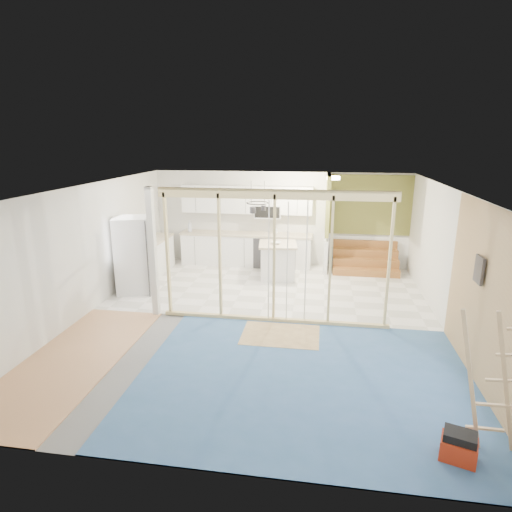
% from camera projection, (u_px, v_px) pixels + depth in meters
% --- Properties ---
extents(room, '(7.01, 8.01, 2.61)m').
position_uv_depth(room, '(258.00, 257.00, 8.09)').
color(room, slate).
rests_on(room, ground).
extents(floor_overlays, '(7.00, 8.00, 0.03)m').
position_uv_depth(floor_overlays, '(262.00, 319.00, 8.48)').
color(floor_overlays, white).
rests_on(floor_overlays, room).
extents(stud_frame, '(4.66, 0.14, 2.60)m').
position_uv_depth(stud_frame, '(246.00, 242.00, 8.05)').
color(stud_frame, tan).
rests_on(stud_frame, room).
extents(base_cabinets, '(4.45, 2.24, 0.93)m').
position_uv_depth(base_cabinets, '(219.00, 251.00, 11.75)').
color(base_cabinets, white).
rests_on(base_cabinets, room).
extents(upper_cabinets, '(3.60, 0.41, 0.85)m').
position_uv_depth(upper_cabinets, '(249.00, 201.00, 11.71)').
color(upper_cabinets, white).
rests_on(upper_cabinets, room).
extents(green_partition, '(2.25, 1.51, 2.60)m').
position_uv_depth(green_partition, '(355.00, 237.00, 11.36)').
color(green_partition, olive).
rests_on(green_partition, room).
extents(pot_rack, '(0.52, 0.52, 0.72)m').
position_uv_depth(pot_rack, '(257.00, 205.00, 9.75)').
color(pot_rack, black).
rests_on(pot_rack, room).
extents(sheathing_panel, '(0.02, 4.00, 2.60)m').
position_uv_depth(sheathing_panel, '(495.00, 308.00, 5.67)').
color(sheathing_panel, tan).
rests_on(sheathing_panel, room).
extents(electrical_panel, '(0.04, 0.30, 0.40)m').
position_uv_depth(electrical_panel, '(479.00, 270.00, 6.15)').
color(electrical_panel, '#39393E').
rests_on(electrical_panel, room).
extents(ceiling_light, '(0.32, 0.32, 0.08)m').
position_uv_depth(ceiling_light, '(333.00, 178.00, 10.41)').
color(ceiling_light, '#FFEABF').
rests_on(ceiling_light, room).
extents(fridge, '(0.98, 0.94, 1.77)m').
position_uv_depth(fridge, '(133.00, 255.00, 9.79)').
color(fridge, silver).
rests_on(fridge, room).
extents(island, '(1.04, 1.04, 0.92)m').
position_uv_depth(island, '(278.00, 261.00, 10.87)').
color(island, white).
rests_on(island, room).
extents(bowl, '(0.26, 0.26, 0.06)m').
position_uv_depth(bowl, '(276.00, 243.00, 10.69)').
color(bowl, white).
rests_on(bowl, island).
extents(soap_bottle_a, '(0.13, 0.13, 0.32)m').
position_uv_depth(soap_bottle_a, '(190.00, 226.00, 12.00)').
color(soap_bottle_a, silver).
rests_on(soap_bottle_a, base_cabinets).
extents(soap_bottle_b, '(0.09, 0.09, 0.18)m').
position_uv_depth(soap_bottle_b, '(276.00, 230.00, 11.80)').
color(soap_bottle_b, white).
rests_on(soap_bottle_b, base_cabinets).
extents(toolbox, '(0.45, 0.39, 0.36)m').
position_uv_depth(toolbox, '(459.00, 447.00, 4.74)').
color(toolbox, '#A8270F').
rests_on(toolbox, room).
extents(ladder, '(0.89, 0.16, 1.67)m').
position_uv_depth(ladder, '(493.00, 381.00, 4.79)').
color(ladder, '#D4B181').
rests_on(ladder, room).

